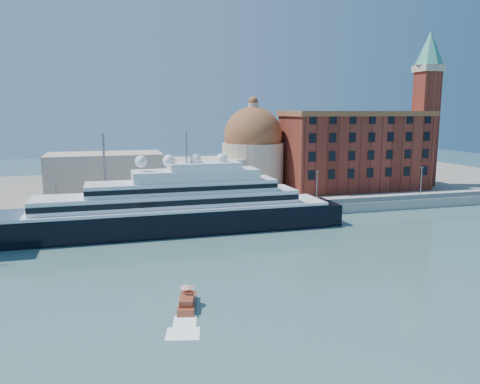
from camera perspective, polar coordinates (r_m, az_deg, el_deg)
name	(u,v)px	position (r m, az deg, el deg)	size (l,w,h in m)	color
ground	(232,262)	(79.47, -1.02, -8.55)	(400.00, 400.00, 0.00)	#3C6968
quay	(195,213)	(111.22, -5.55, -2.61)	(180.00, 10.00, 2.50)	gray
land	(171,188)	(151.10, -8.38, 0.50)	(260.00, 72.00, 2.00)	slate
quay_fence	(198,210)	(106.51, -5.12, -2.14)	(180.00, 0.10, 1.20)	slate
superyacht	(150,213)	(98.46, -10.89, -2.59)	(81.98, 11.36, 24.50)	black
service_barge	(40,237)	(99.66, -23.19, -5.04)	(14.15, 6.06, 3.09)	white
water_taxi	(187,302)	(62.24, -6.47, -13.21)	(3.55, 6.70, 3.03)	maroon
warehouse	(355,150)	(144.33, 13.80, 5.01)	(43.00, 19.00, 23.25)	maroon
campanile	(426,99)	(157.24, 21.78, 10.43)	(8.40, 8.40, 47.00)	maroon
church	(201,162)	(133.90, -4.77, 3.68)	(66.00, 18.00, 25.50)	beige
lamp_posts	(139,181)	(106.48, -12.17, 1.36)	(120.80, 2.40, 18.00)	slate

